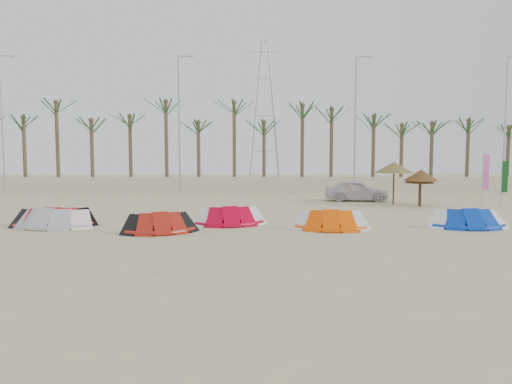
{
  "coord_description": "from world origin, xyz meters",
  "views": [
    {
      "loc": [
        -0.17,
        -16.51,
        3.08
      ],
      "look_at": [
        0.0,
        6.0,
        1.3
      ],
      "focal_mm": 32.0,
      "sensor_mm": 36.0,
      "label": 1
    }
  ],
  "objects_px": {
    "parasol_right": "(420,178)",
    "kite_red_mid": "(162,222)",
    "kite_red_left": "(57,216)",
    "kite_grey": "(54,217)",
    "car": "(356,190)",
    "kite_orange": "(330,219)",
    "kite_blue": "(465,217)",
    "kite_red_right": "(230,215)",
    "parasol_left": "(394,168)",
    "parasol_mid": "(421,175)"
  },
  "relations": [
    {
      "from": "parasol_right",
      "to": "car",
      "type": "bearing_deg",
      "value": 137.0
    },
    {
      "from": "kite_grey",
      "to": "kite_red_mid",
      "type": "bearing_deg",
      "value": -16.37
    },
    {
      "from": "kite_grey",
      "to": "kite_red_mid",
      "type": "relative_size",
      "value": 1.18
    },
    {
      "from": "parasol_mid",
      "to": "parasol_right",
      "type": "height_order",
      "value": "parasol_mid"
    },
    {
      "from": "kite_orange",
      "to": "kite_blue",
      "type": "height_order",
      "value": "same"
    },
    {
      "from": "kite_red_left",
      "to": "kite_red_right",
      "type": "relative_size",
      "value": 1.06
    },
    {
      "from": "parasol_mid",
      "to": "car",
      "type": "distance_m",
      "value": 4.81
    },
    {
      "from": "parasol_mid",
      "to": "parasol_left",
      "type": "bearing_deg",
      "value": 136.58
    },
    {
      "from": "car",
      "to": "parasol_mid",
      "type": "bearing_deg",
      "value": -128.72
    },
    {
      "from": "kite_red_left",
      "to": "parasol_left",
      "type": "xyz_separation_m",
      "value": [
        17.64,
        8.72,
        1.93
      ]
    },
    {
      "from": "kite_blue",
      "to": "kite_grey",
      "type": "bearing_deg",
      "value": 178.98
    },
    {
      "from": "parasol_right",
      "to": "kite_orange",
      "type": "bearing_deg",
      "value": -128.5
    },
    {
      "from": "kite_red_mid",
      "to": "kite_red_right",
      "type": "bearing_deg",
      "value": 37.8
    },
    {
      "from": "kite_grey",
      "to": "parasol_left",
      "type": "relative_size",
      "value": 1.44
    },
    {
      "from": "kite_red_right",
      "to": "car",
      "type": "height_order",
      "value": "car"
    },
    {
      "from": "kite_red_right",
      "to": "kite_blue",
      "type": "bearing_deg",
      "value": -5.07
    },
    {
      "from": "kite_red_mid",
      "to": "parasol_right",
      "type": "relative_size",
      "value": 1.56
    },
    {
      "from": "kite_red_right",
      "to": "parasol_right",
      "type": "relative_size",
      "value": 1.62
    },
    {
      "from": "kite_red_right",
      "to": "parasol_left",
      "type": "bearing_deg",
      "value": 39.83
    },
    {
      "from": "kite_grey",
      "to": "car",
      "type": "xyz_separation_m",
      "value": [
        15.84,
        11.15,
        0.31
      ]
    },
    {
      "from": "parasol_right",
      "to": "kite_red_mid",
      "type": "bearing_deg",
      "value": -145.5
    },
    {
      "from": "kite_grey",
      "to": "parasol_right",
      "type": "bearing_deg",
      "value": 23.17
    },
    {
      "from": "kite_orange",
      "to": "kite_blue",
      "type": "distance_m",
      "value": 5.98
    },
    {
      "from": "parasol_left",
      "to": "kite_orange",
      "type": "bearing_deg",
      "value": -120.57
    },
    {
      "from": "kite_red_mid",
      "to": "car",
      "type": "bearing_deg",
      "value": 49.45
    },
    {
      "from": "parasol_mid",
      "to": "car",
      "type": "bearing_deg",
      "value": 132.26
    },
    {
      "from": "kite_grey",
      "to": "kite_red_right",
      "type": "distance_m",
      "value": 7.72
    },
    {
      "from": "kite_red_left",
      "to": "kite_orange",
      "type": "bearing_deg",
      "value": -4.4
    },
    {
      "from": "parasol_right",
      "to": "kite_blue",
      "type": "bearing_deg",
      "value": -97.33
    },
    {
      "from": "kite_grey",
      "to": "kite_blue",
      "type": "distance_m",
      "value": 17.97
    },
    {
      "from": "kite_red_right",
      "to": "car",
      "type": "distance_m",
      "value": 13.34
    },
    {
      "from": "kite_orange",
      "to": "parasol_mid",
      "type": "relative_size",
      "value": 1.44
    },
    {
      "from": "kite_grey",
      "to": "parasol_right",
      "type": "relative_size",
      "value": 1.85
    },
    {
      "from": "parasol_left",
      "to": "parasol_mid",
      "type": "xyz_separation_m",
      "value": [
        1.29,
        -1.22,
        -0.44
      ]
    },
    {
      "from": "kite_orange",
      "to": "kite_blue",
      "type": "bearing_deg",
      "value": 3.79
    },
    {
      "from": "kite_red_left",
      "to": "kite_red_right",
      "type": "bearing_deg",
      "value": 2.9
    },
    {
      "from": "kite_blue",
      "to": "kite_red_right",
      "type": "bearing_deg",
      "value": 174.93
    },
    {
      "from": "car",
      "to": "kite_blue",
      "type": "bearing_deg",
      "value": -160.49
    },
    {
      "from": "kite_red_mid",
      "to": "kite_red_right",
      "type": "relative_size",
      "value": 0.97
    },
    {
      "from": "kite_red_left",
      "to": "car",
      "type": "xyz_separation_m",
      "value": [
        15.79,
        10.95,
        0.31
      ]
    },
    {
      "from": "kite_red_mid",
      "to": "kite_red_right",
      "type": "distance_m",
      "value": 3.38
    },
    {
      "from": "kite_red_left",
      "to": "kite_blue",
      "type": "relative_size",
      "value": 1.11
    },
    {
      "from": "kite_red_right",
      "to": "car",
      "type": "xyz_separation_m",
      "value": [
        8.14,
        10.56,
        0.31
      ]
    },
    {
      "from": "kite_red_mid",
      "to": "car",
      "type": "relative_size",
      "value": 0.77
    },
    {
      "from": "kite_red_left",
      "to": "kite_grey",
      "type": "bearing_deg",
      "value": -104.0
    },
    {
      "from": "kite_red_left",
      "to": "kite_blue",
      "type": "xyz_separation_m",
      "value": [
        17.91,
        -0.52,
        -0.0
      ]
    },
    {
      "from": "kite_grey",
      "to": "parasol_right",
      "type": "distance_m",
      "value": 20.77
    },
    {
      "from": "kite_orange",
      "to": "kite_blue",
      "type": "relative_size",
      "value": 1.0
    },
    {
      "from": "kite_red_right",
      "to": "kite_red_mid",
      "type": "bearing_deg",
      "value": -142.2
    },
    {
      "from": "parasol_mid",
      "to": "parasol_right",
      "type": "relative_size",
      "value": 1.08
    }
  ]
}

